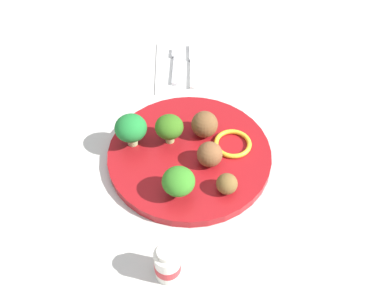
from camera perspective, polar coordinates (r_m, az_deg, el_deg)
ground_plane at (r=0.77m, az=0.00°, el=-1.80°), size 4.00×4.00×0.00m
plate at (r=0.76m, az=0.00°, el=-1.41°), size 0.28×0.28×0.02m
broccoli_floret_back_left at (r=0.67m, az=-1.39°, el=-4.85°), size 0.05×0.05×0.05m
broccoli_floret_front_right at (r=0.75m, az=-2.62°, el=2.16°), size 0.05×0.05×0.05m
broccoli_floret_mid_left at (r=0.75m, az=-7.56°, el=2.00°), size 0.05×0.05×0.06m
meatball_near_rim at (r=0.69m, az=4.88°, el=-5.13°), size 0.03×0.03×0.03m
meatball_back_right at (r=0.72m, az=2.63°, el=-1.33°), size 0.04×0.04×0.04m
meatball_mid_right at (r=0.77m, az=1.95°, el=2.55°), size 0.05×0.05×0.05m
pepper_ring_mid_right at (r=0.77m, az=5.59°, el=0.06°), size 0.08×0.08×0.01m
napkin at (r=0.94m, az=-0.70°, el=9.88°), size 0.17×0.12×0.01m
fork at (r=0.95m, az=-1.79°, el=10.39°), size 0.12×0.02×0.01m
knife at (r=0.95m, az=0.41°, el=10.41°), size 0.15×0.02×0.01m
yogurt_bottle at (r=0.62m, az=-2.76°, el=-15.17°), size 0.04×0.04×0.07m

